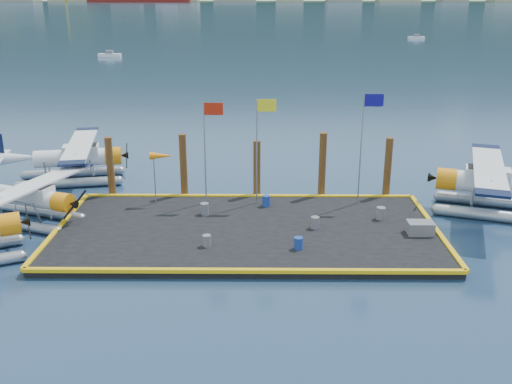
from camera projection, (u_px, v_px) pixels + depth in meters
ground at (247, 235)px, 30.47m from camera, size 4000.00×4000.00×0.00m
dock at (247, 231)px, 30.40m from camera, size 20.00×10.00×0.40m
dock_bumpers at (247, 226)px, 30.30m from camera, size 20.25×10.25×0.18m
seaplane_b at (31, 200)px, 31.56m from camera, size 8.16×8.67×3.12m
seaplane_c at (76, 160)px, 38.48m from camera, size 9.21×10.06×3.56m
seaplane_d at (494, 187)px, 32.87m from camera, size 9.88×10.54×3.78m
drum_0 at (205, 209)px, 32.07m from camera, size 0.47×0.47×0.66m
drum_1 at (298, 243)px, 27.72m from camera, size 0.43×0.43×0.60m
drum_2 at (315, 223)px, 30.18m from camera, size 0.45×0.45×0.63m
drum_3 at (207, 241)px, 28.03m from camera, size 0.42×0.42×0.59m
drum_4 at (381, 213)px, 31.38m from camera, size 0.49×0.49×0.69m
drum_5 at (266, 201)px, 33.33m from camera, size 0.46×0.46×0.65m
crate at (420, 228)px, 29.47m from camera, size 1.32×0.88×0.66m
flagpole_red at (208, 137)px, 32.63m from camera, size 1.14×0.08×6.00m
flagpole_yellow at (260, 136)px, 32.56m from camera, size 1.14×0.08×6.20m
flagpole_blue at (365, 133)px, 32.46m from camera, size 1.14×0.08×6.50m
windsock at (162, 157)px, 33.03m from camera, size 1.40×0.44×3.12m
piling_0 at (111, 169)px, 34.97m from camera, size 0.44×0.44×4.00m
piling_1 at (184, 168)px, 34.91m from camera, size 0.44×0.44×4.20m
piling_2 at (257, 171)px, 34.94m from camera, size 0.44×0.44×3.80m
piling_3 at (322, 167)px, 34.82m from camera, size 0.44×0.44×4.30m
piling_4 at (388, 170)px, 34.84m from camera, size 0.44×0.44×4.00m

